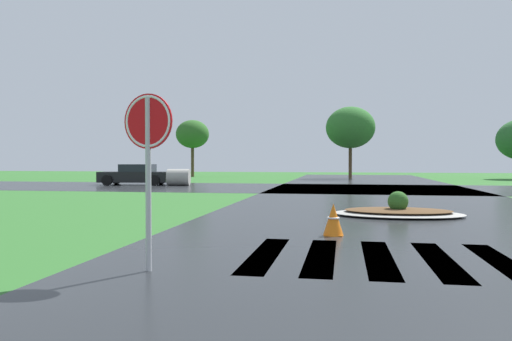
{
  "coord_description": "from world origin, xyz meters",
  "views": [
    {
      "loc": [
        -1.44,
        -2.17,
        1.54
      ],
      "look_at": [
        -3.55,
        9.62,
        1.29
      ],
      "focal_mm": 34.55,
      "sensor_mm": 36.0,
      "label": 1
    }
  ],
  "objects_px": {
    "stop_sign": "(148,140)",
    "traffic_cone": "(333,220)",
    "drainage_pipe_stack": "(179,177)",
    "car_blue_compact": "(135,175)",
    "median_island": "(398,211)"
  },
  "relations": [
    {
      "from": "stop_sign",
      "to": "drainage_pipe_stack",
      "type": "xyz_separation_m",
      "value": [
        -7.18,
        22.0,
        -1.32
      ]
    },
    {
      "from": "stop_sign",
      "to": "car_blue_compact",
      "type": "bearing_deg",
      "value": 125.26
    },
    {
      "from": "median_island",
      "to": "traffic_cone",
      "type": "relative_size",
      "value": 5.43
    },
    {
      "from": "car_blue_compact",
      "to": "traffic_cone",
      "type": "height_order",
      "value": "car_blue_compact"
    },
    {
      "from": "stop_sign",
      "to": "traffic_cone",
      "type": "bearing_deg",
      "value": 67.67
    },
    {
      "from": "median_island",
      "to": "drainage_pipe_stack",
      "type": "distance_m",
      "value": 18.3
    },
    {
      "from": "drainage_pipe_stack",
      "to": "traffic_cone",
      "type": "relative_size",
      "value": 2.22
    },
    {
      "from": "median_island",
      "to": "car_blue_compact",
      "type": "height_order",
      "value": "car_blue_compact"
    },
    {
      "from": "stop_sign",
      "to": "drainage_pipe_stack",
      "type": "relative_size",
      "value": 1.69
    },
    {
      "from": "stop_sign",
      "to": "drainage_pipe_stack",
      "type": "height_order",
      "value": "stop_sign"
    },
    {
      "from": "median_island",
      "to": "drainage_pipe_stack",
      "type": "xyz_separation_m",
      "value": [
        -11.31,
        14.38,
        0.37
      ]
    },
    {
      "from": "stop_sign",
      "to": "drainage_pipe_stack",
      "type": "bearing_deg",
      "value": 118.99
    },
    {
      "from": "car_blue_compact",
      "to": "traffic_cone",
      "type": "bearing_deg",
      "value": 116.13
    },
    {
      "from": "drainage_pipe_stack",
      "to": "median_island",
      "type": "bearing_deg",
      "value": -51.83
    },
    {
      "from": "median_island",
      "to": "car_blue_compact",
      "type": "relative_size",
      "value": 0.8
    }
  ]
}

